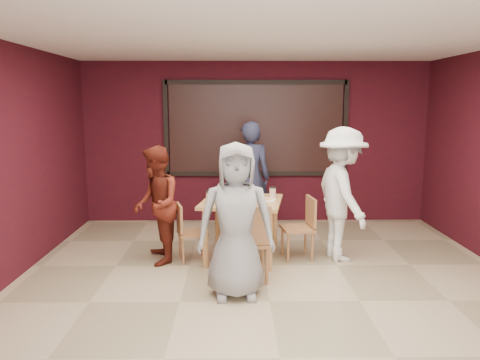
{
  "coord_description": "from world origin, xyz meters",
  "views": [
    {
      "loc": [
        -0.37,
        -4.7,
        2.09
      ],
      "look_at": [
        -0.3,
        1.39,
        1.08
      ],
      "focal_mm": 35.0,
      "sensor_mm": 36.0,
      "label": 1
    }
  ],
  "objects_px": {
    "chair_right": "(303,224)",
    "diner_right": "(342,194)",
    "diner_left": "(156,205)",
    "chair_left": "(188,229)",
    "chair_front": "(250,239)",
    "diner_back": "(250,178)",
    "diner_front": "(236,221)",
    "dining_table": "(242,208)",
    "chair_back": "(238,212)"
  },
  "relations": [
    {
      "from": "chair_right",
      "to": "diner_right",
      "type": "distance_m",
      "value": 0.66
    },
    {
      "from": "diner_left",
      "to": "chair_left",
      "type": "bearing_deg",
      "value": 81.69
    },
    {
      "from": "chair_front",
      "to": "diner_right",
      "type": "xyz_separation_m",
      "value": [
        1.25,
        0.83,
        0.36
      ]
    },
    {
      "from": "diner_right",
      "to": "diner_left",
      "type": "bearing_deg",
      "value": 81.5
    },
    {
      "from": "diner_left",
      "to": "diner_back",
      "type": "bearing_deg",
      "value": 125.78
    },
    {
      "from": "chair_right",
      "to": "diner_front",
      "type": "xyz_separation_m",
      "value": [
        -0.9,
        -1.26,
        0.37
      ]
    },
    {
      "from": "dining_table",
      "to": "chair_front",
      "type": "bearing_deg",
      "value": -84.17
    },
    {
      "from": "chair_left",
      "to": "dining_table",
      "type": "bearing_deg",
      "value": 7.02
    },
    {
      "from": "dining_table",
      "to": "chair_front",
      "type": "xyz_separation_m",
      "value": [
        0.09,
        -0.84,
        -0.18
      ]
    },
    {
      "from": "chair_front",
      "to": "dining_table",
      "type": "bearing_deg",
      "value": 95.83
    },
    {
      "from": "chair_right",
      "to": "dining_table",
      "type": "bearing_deg",
      "value": -178.57
    },
    {
      "from": "chair_left",
      "to": "diner_front",
      "type": "bearing_deg",
      "value": -60.93
    },
    {
      "from": "diner_back",
      "to": "chair_left",
      "type": "bearing_deg",
      "value": 60.33
    },
    {
      "from": "chair_back",
      "to": "diner_front",
      "type": "bearing_deg",
      "value": -91.0
    },
    {
      "from": "chair_left",
      "to": "diner_right",
      "type": "relative_size",
      "value": 0.44
    },
    {
      "from": "diner_left",
      "to": "dining_table",
      "type": "bearing_deg",
      "value": 83.69
    },
    {
      "from": "chair_back",
      "to": "diner_right",
      "type": "distance_m",
      "value": 1.67
    },
    {
      "from": "dining_table",
      "to": "diner_front",
      "type": "distance_m",
      "value": 1.24
    },
    {
      "from": "dining_table",
      "to": "chair_front",
      "type": "distance_m",
      "value": 0.86
    },
    {
      "from": "chair_front",
      "to": "diner_right",
      "type": "distance_m",
      "value": 1.54
    },
    {
      "from": "chair_front",
      "to": "chair_left",
      "type": "bearing_deg",
      "value": 136.97
    },
    {
      "from": "chair_back",
      "to": "diner_front",
      "type": "relative_size",
      "value": 0.47
    },
    {
      "from": "chair_left",
      "to": "chair_right",
      "type": "bearing_deg",
      "value": 4.04
    },
    {
      "from": "chair_left",
      "to": "diner_back",
      "type": "relative_size",
      "value": 0.43
    },
    {
      "from": "dining_table",
      "to": "chair_front",
      "type": "height_order",
      "value": "dining_table"
    },
    {
      "from": "chair_back",
      "to": "diner_right",
      "type": "relative_size",
      "value": 0.45
    },
    {
      "from": "dining_table",
      "to": "chair_left",
      "type": "xyz_separation_m",
      "value": [
        -0.72,
        -0.09,
        -0.27
      ]
    },
    {
      "from": "diner_front",
      "to": "diner_right",
      "type": "height_order",
      "value": "diner_right"
    },
    {
      "from": "diner_front",
      "to": "chair_back",
      "type": "bearing_deg",
      "value": 86.29
    },
    {
      "from": "diner_front",
      "to": "diner_back",
      "type": "height_order",
      "value": "diner_back"
    },
    {
      "from": "chair_left",
      "to": "chair_right",
      "type": "xyz_separation_m",
      "value": [
        1.54,
        0.11,
        0.04
      ]
    },
    {
      "from": "diner_back",
      "to": "diner_left",
      "type": "bearing_deg",
      "value": 50.43
    },
    {
      "from": "diner_back",
      "to": "diner_right",
      "type": "xyz_separation_m",
      "value": [
        1.19,
        -1.3,
        -0.01
      ]
    },
    {
      "from": "diner_left",
      "to": "chair_back",
      "type": "bearing_deg",
      "value": 118.73
    },
    {
      "from": "diner_front",
      "to": "chair_front",
      "type": "bearing_deg",
      "value": 64.44
    },
    {
      "from": "diner_back",
      "to": "diner_left",
      "type": "xyz_separation_m",
      "value": [
        -1.27,
        -1.41,
        -0.13
      ]
    },
    {
      "from": "diner_front",
      "to": "diner_left",
      "type": "xyz_separation_m",
      "value": [
        -1.04,
        1.12,
        -0.07
      ]
    },
    {
      "from": "chair_back",
      "to": "diner_back",
      "type": "relative_size",
      "value": 0.44
    },
    {
      "from": "diner_back",
      "to": "diner_right",
      "type": "bearing_deg",
      "value": 134.83
    },
    {
      "from": "chair_front",
      "to": "chair_right",
      "type": "height_order",
      "value": "chair_front"
    },
    {
      "from": "diner_right",
      "to": "diner_front",
      "type": "bearing_deg",
      "value": 119.85
    },
    {
      "from": "chair_right",
      "to": "diner_left",
      "type": "distance_m",
      "value": 1.97
    },
    {
      "from": "chair_back",
      "to": "chair_left",
      "type": "bearing_deg",
      "value": -126.63
    },
    {
      "from": "diner_back",
      "to": "chair_front",
      "type": "bearing_deg",
      "value": 90.74
    },
    {
      "from": "diner_front",
      "to": "dining_table",
      "type": "bearing_deg",
      "value": 83.53
    },
    {
      "from": "chair_front",
      "to": "chair_back",
      "type": "bearing_deg",
      "value": 94.52
    },
    {
      "from": "dining_table",
      "to": "diner_front",
      "type": "relative_size",
      "value": 0.7
    },
    {
      "from": "diner_left",
      "to": "chair_right",
      "type": "bearing_deg",
      "value": 81.8
    },
    {
      "from": "chair_left",
      "to": "chair_right",
      "type": "distance_m",
      "value": 1.55
    },
    {
      "from": "dining_table",
      "to": "chair_back",
      "type": "distance_m",
      "value": 0.86
    }
  ]
}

